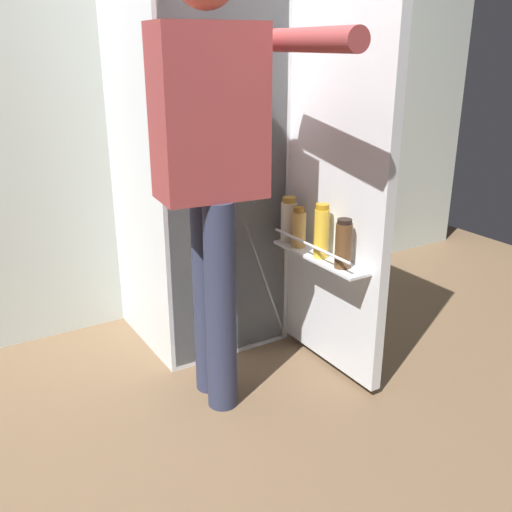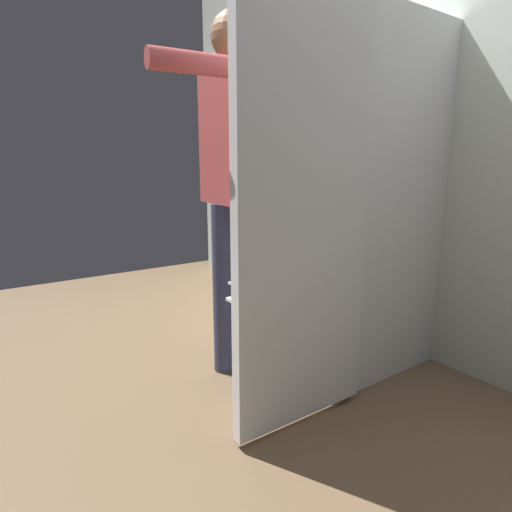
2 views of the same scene
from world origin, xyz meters
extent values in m
plane|color=brown|center=(0.00, 0.00, 0.00)|extent=(5.02, 5.02, 0.00)
cube|color=beige|center=(0.00, 0.94, 1.29)|extent=(4.40, 0.10, 2.57)
cube|color=silver|center=(0.00, 0.57, 0.84)|extent=(0.62, 0.64, 1.68)
cube|color=white|center=(0.00, 0.25, 0.84)|extent=(0.58, 0.01, 1.64)
cube|color=white|center=(0.00, 0.30, 0.93)|extent=(0.54, 0.09, 0.01)
cube|color=silver|center=(0.33, -0.06, 0.85)|extent=(0.05, 0.62, 1.64)
cube|color=white|center=(0.25, -0.06, 0.54)|extent=(0.11, 0.53, 0.01)
cylinder|color=silver|center=(0.20, -0.06, 0.60)|extent=(0.01, 0.51, 0.01)
cylinder|color=tan|center=(0.25, 0.09, 0.62)|extent=(0.06, 0.06, 0.16)
cylinder|color=#996623|center=(0.25, 0.09, 0.71)|extent=(0.05, 0.05, 0.02)
cylinder|color=brown|center=(0.25, -0.21, 0.64)|extent=(0.07, 0.07, 0.18)
cylinder|color=black|center=(0.25, -0.21, 0.73)|extent=(0.06, 0.06, 0.02)
cylinder|color=gold|center=(0.25, -0.07, 0.65)|extent=(0.06, 0.06, 0.20)
cylinder|color=#BC8419|center=(0.25, -0.07, 0.76)|extent=(0.06, 0.06, 0.02)
cylinder|color=#EDE5CC|center=(0.25, 0.17, 0.63)|extent=(0.07, 0.07, 0.18)
cylinder|color=#B78933|center=(0.25, 0.17, 0.74)|extent=(0.06, 0.06, 0.03)
cylinder|color=#4C7F3D|center=(0.09, 0.30, 0.99)|extent=(0.09, 0.09, 0.11)
cylinder|color=#2D334C|center=(-0.21, 0.06, 0.43)|extent=(0.12, 0.12, 0.85)
cylinder|color=#2D334C|center=(-0.23, -0.08, 0.43)|extent=(0.12, 0.12, 0.85)
cube|color=#9E3D3D|center=(-0.22, -0.01, 1.15)|extent=(0.40, 0.26, 0.60)
cylinder|color=#9E3D3D|center=(-0.20, 0.18, 1.13)|extent=(0.08, 0.08, 0.57)
cylinder|color=#9E3D3D|center=(0.04, -0.23, 1.39)|extent=(0.14, 0.57, 0.08)
camera|label=1|loc=(-1.17, -1.86, 1.38)|focal=40.54mm
camera|label=2|loc=(1.50, -1.08, 1.03)|focal=29.40mm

